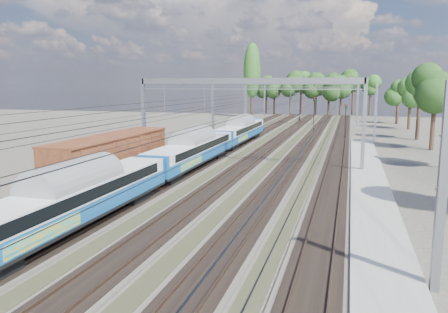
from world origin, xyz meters
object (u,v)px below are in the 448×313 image
(emu_train, at_px, (192,146))
(worker, at_px, (300,118))
(signal_far, at_px, (346,117))
(freight_boxcar, at_px, (112,155))
(signal_near, at_px, (314,110))

(emu_train, xyz_separation_m, worker, (3.67, 60.46, -1.41))
(worker, distance_m, signal_far, 31.98)
(freight_boxcar, relative_size, signal_far, 2.85)
(emu_train, distance_m, worker, 60.59)
(freight_boxcar, distance_m, worker, 68.26)
(emu_train, relative_size, signal_far, 10.85)
(emu_train, bearing_deg, worker, 86.53)
(emu_train, distance_m, signal_far, 33.42)
(freight_boxcar, height_order, signal_far, signal_far)
(worker, relative_size, signal_near, 0.31)
(emu_train, height_order, freight_boxcar, emu_train)
(emu_train, height_order, signal_near, signal_near)
(emu_train, xyz_separation_m, signal_near, (8.60, 38.27, 1.60))
(signal_near, bearing_deg, signal_far, -36.06)
(worker, bearing_deg, emu_train, -177.46)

